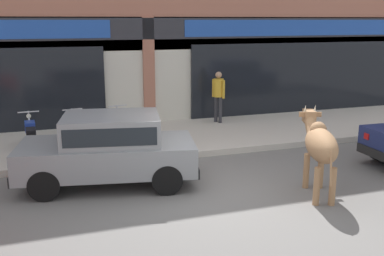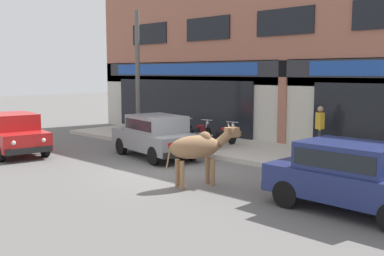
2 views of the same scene
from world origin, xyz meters
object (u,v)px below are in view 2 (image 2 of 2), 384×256
at_px(car_1, 352,174).
at_px(cow, 199,147).
at_px(motorcycle_0, 178,131).
at_px(utility_pole, 138,76).
at_px(car_0, 156,134).
at_px(motorcycle_1, 199,133).
at_px(motorcycle_2, 225,136).
at_px(pedestrian, 320,124).
at_px(car_2, 13,132).

bearing_deg(car_1, cow, -170.40).
xyz_separation_m(cow, motorcycle_0, (-5.28, 4.38, -0.46)).
relative_size(motorcycle_0, utility_pole, 0.35).
xyz_separation_m(car_0, motorcycle_1, (-0.38, 2.55, -0.27)).
height_order(cow, utility_pole, utility_pole).
distance_m(cow, motorcycle_2, 5.37).
distance_m(car_1, pedestrian, 6.28).
bearing_deg(cow, pedestrian, 87.45).
distance_m(cow, car_1, 3.84).
height_order(cow, car_2, cow).
xyz_separation_m(car_0, utility_pole, (-2.69, 1.43, 1.94)).
bearing_deg(pedestrian, motorcycle_2, -157.10).
xyz_separation_m(car_2, pedestrian, (8.11, 7.15, 0.33)).
distance_m(cow, utility_pole, 7.41).
xyz_separation_m(motorcycle_0, motorcycle_1, (1.18, -0.00, 0.00)).
xyz_separation_m(car_1, pedestrian, (-3.52, 5.19, 0.33)).
relative_size(cow, car_0, 0.54).
xyz_separation_m(car_1, motorcycle_0, (-9.06, 3.74, -0.27)).
height_order(cow, motorcycle_0, cow).
height_order(car_1, utility_pole, utility_pole).
xyz_separation_m(cow, motorcycle_1, (-4.11, 4.38, -0.46)).
relative_size(motorcycle_0, pedestrian, 1.13).
height_order(car_2, motorcycle_0, car_2).
xyz_separation_m(car_0, car_2, (-4.12, -3.14, 0.00)).
relative_size(cow, motorcycle_2, 1.14).
bearing_deg(car_2, cow, 9.51).
height_order(car_2, motorcycle_2, car_2).
distance_m(car_0, pedestrian, 5.66).
height_order(motorcycle_1, utility_pole, utility_pole).
bearing_deg(car_0, pedestrian, 45.13).
bearing_deg(motorcycle_2, motorcycle_0, -177.10).
relative_size(car_2, motorcycle_1, 2.10).
height_order(car_0, motorcycle_2, car_0).
relative_size(motorcycle_0, motorcycle_2, 1.01).
bearing_deg(motorcycle_1, motorcycle_0, 179.87).
bearing_deg(utility_pole, car_0, -27.95).
height_order(motorcycle_1, pedestrian, pedestrian).
bearing_deg(motorcycle_1, motorcycle_2, 5.83).
bearing_deg(motorcycle_1, car_1, -25.35).
xyz_separation_m(car_0, motorcycle_0, (-1.55, 2.55, -0.27)).
relative_size(car_1, car_2, 0.97).
relative_size(pedestrian, utility_pole, 0.31).
bearing_deg(motorcycle_2, motorcycle_1, -174.17).
bearing_deg(pedestrian, car_1, -55.87).
height_order(car_0, motorcycle_0, car_0).
bearing_deg(car_1, utility_pole, 165.63).
xyz_separation_m(car_0, car_1, (7.51, -1.18, 0.00)).
bearing_deg(car_1, car_2, -170.46).
bearing_deg(car_0, motorcycle_0, 121.33).
xyz_separation_m(cow, car_0, (-3.73, 1.82, -0.19)).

